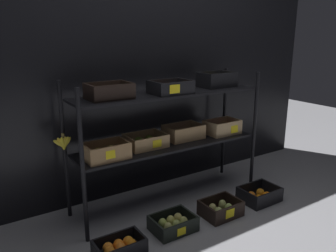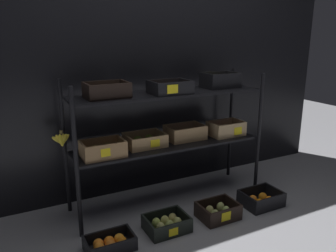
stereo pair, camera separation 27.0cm
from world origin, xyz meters
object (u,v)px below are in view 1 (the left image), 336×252
at_px(display_rack, 168,120).
at_px(crate_ground_right_orange, 259,195).
at_px(crate_ground_center_pear, 221,209).
at_px(crate_ground_pear, 173,224).
at_px(crate_ground_orange, 120,247).

height_order(display_rack, crate_ground_right_orange, display_rack).
bearing_deg(crate_ground_center_pear, crate_ground_pear, 176.29).
bearing_deg(crate_ground_center_pear, crate_ground_orange, -179.84).
bearing_deg(crate_ground_right_orange, crate_ground_center_pear, -179.61).
bearing_deg(display_rack, crate_ground_orange, -146.17).
height_order(crate_ground_orange, crate_ground_right_orange, crate_ground_right_orange).
height_order(display_rack, crate_ground_center_pear, display_rack).
bearing_deg(crate_ground_center_pear, crate_ground_right_orange, 0.39).
bearing_deg(crate_ground_pear, display_rack, 62.31).
relative_size(display_rack, crate_ground_center_pear, 5.72).
bearing_deg(crate_ground_pear, crate_ground_center_pear, -3.71).
relative_size(display_rack, crate_ground_pear, 5.56).
height_order(crate_ground_pear, crate_ground_right_orange, crate_ground_right_orange).
distance_m(display_rack, crate_ground_orange, 1.09).
bearing_deg(crate_ground_center_pear, display_rack, 116.48).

